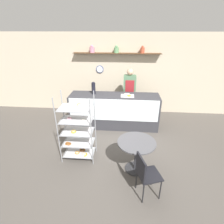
% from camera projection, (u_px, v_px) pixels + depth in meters
% --- Properties ---
extents(ground_plane, '(14.00, 14.00, 0.00)m').
position_uv_depth(ground_plane, '(111.00, 150.00, 4.41)').
color(ground_plane, '#4C4742').
extents(back_wall, '(10.00, 0.30, 2.70)m').
position_uv_depth(back_wall, '(117.00, 74.00, 6.03)').
color(back_wall, beige).
rests_on(back_wall, ground_plane).
extents(display_counter, '(2.64, 0.69, 1.02)m').
position_uv_depth(display_counter, '(114.00, 111.00, 5.33)').
color(display_counter, '#333338').
rests_on(display_counter, ground_plane).
extents(pastry_rack, '(0.74, 0.48, 1.59)m').
position_uv_depth(pastry_rack, '(78.00, 131.00, 3.89)').
color(pastry_rack, gray).
rests_on(pastry_rack, ground_plane).
extents(person_worker, '(0.39, 0.23, 1.69)m').
position_uv_depth(person_worker, '(129.00, 92.00, 5.61)').
color(person_worker, '#282833').
rests_on(person_worker, ground_plane).
extents(cafe_table, '(0.78, 0.78, 0.72)m').
position_uv_depth(cafe_table, '(136.00, 149.00, 3.59)').
color(cafe_table, '#262628').
rests_on(cafe_table, ground_plane).
extents(cafe_chair, '(0.48, 0.48, 0.87)m').
position_uv_depth(cafe_chair, '(145.00, 172.00, 3.02)').
color(cafe_chair, black).
rests_on(cafe_chair, ground_plane).
extents(coffee_carafe, '(0.11, 0.11, 0.36)m').
position_uv_depth(coffee_carafe, '(93.00, 88.00, 5.15)').
color(coffee_carafe, black).
rests_on(coffee_carafe, display_counter).
extents(donut_tray_counter, '(0.38, 0.28, 0.05)m').
position_uv_depth(donut_tray_counter, '(127.00, 95.00, 5.06)').
color(donut_tray_counter, silver).
rests_on(donut_tray_counter, display_counter).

